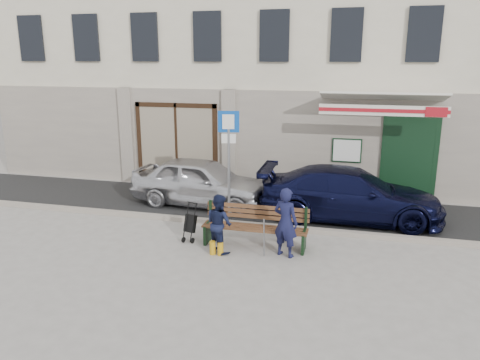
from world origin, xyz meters
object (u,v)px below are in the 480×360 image
(man, at_px, (286,222))
(woman, at_px, (219,223))
(bench, at_px, (253,227))
(car_navy, at_px, (350,194))
(parking_sign, at_px, (229,148))
(car_silver, at_px, (202,182))
(stroller, at_px, (190,224))

(man, distance_m, woman, 1.46)
(bench, bearing_deg, car_navy, 49.32)
(car_navy, relative_size, parking_sign, 1.65)
(car_navy, relative_size, man, 3.10)
(car_silver, distance_m, woman, 3.44)
(parking_sign, xyz_separation_m, bench, (0.98, -1.52, -1.50))
(car_navy, distance_m, parking_sign, 3.44)
(car_navy, bearing_deg, car_silver, 86.26)
(bench, relative_size, woman, 1.82)
(car_navy, xyz_separation_m, man, (-1.29, -2.77, 0.08))
(car_silver, relative_size, bench, 1.71)
(car_navy, relative_size, bench, 1.98)
(car_silver, height_order, woman, car_silver)
(bench, distance_m, woman, 0.83)
(stroller, bearing_deg, parking_sign, 88.93)
(car_silver, xyz_separation_m, parking_sign, (1.13, -1.12, 1.26))
(car_silver, relative_size, man, 2.66)
(car_silver, xyz_separation_m, woman, (1.46, -3.11, -0.04))
(parking_sign, relative_size, man, 1.88)
(woman, height_order, stroller, woman)
(car_silver, xyz_separation_m, bench, (2.12, -2.65, -0.24))
(woman, bearing_deg, car_navy, -96.82)
(car_navy, height_order, man, man)
(car_navy, xyz_separation_m, bench, (-2.08, -2.42, -0.23))
(bench, bearing_deg, parking_sign, 122.81)
(man, bearing_deg, parking_sign, -25.63)
(stroller, bearing_deg, bench, 18.29)
(car_silver, distance_m, car_navy, 4.21)
(car_navy, relative_size, stroller, 5.27)
(parking_sign, bearing_deg, man, -57.00)
(car_silver, bearing_deg, parking_sign, -128.93)
(car_navy, distance_m, stroller, 4.35)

